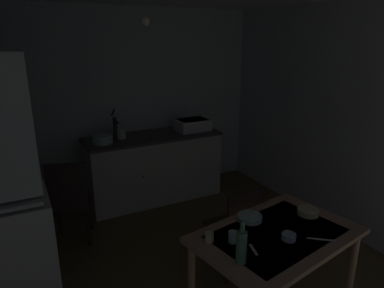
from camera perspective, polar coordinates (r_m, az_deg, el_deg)
The scene contains 20 objects.
ground_plane at distance 3.63m, azimuth -3.70°, elevation -18.70°, with size 4.99×4.99×0.00m, color brown.
wall_back at distance 4.71m, azimuth -12.87°, elevation 6.07°, with size 4.09×0.10×2.49m, color silver.
wall_right at distance 4.28m, azimuth 21.89°, elevation 4.13°, with size 0.10×3.56×2.49m, color silver.
counter_cabinet at distance 4.71m, azimuth -6.27°, elevation -3.77°, with size 1.77×0.64×0.89m.
sink_basin at distance 4.78m, azimuth 0.06°, elevation 3.22°, with size 0.44×0.34×0.15m.
hand_pump at distance 4.43m, azimuth -12.50°, elevation 2.87°, with size 0.05×0.27×0.39m.
mixing_bowl_counter at distance 4.33m, azimuth -14.43°, elevation 0.75°, with size 0.24×0.24×0.10m, color #ADD1C1.
stoneware_crock at distance 4.47m, azimuth -11.60°, elevation 1.74°, with size 0.11×0.11×0.14m, color beige.
dining_table at distance 2.72m, azimuth 13.64°, elevation -15.78°, with size 1.31×0.97×0.77m.
chair_far_side at distance 3.28m, azimuth 7.31°, elevation -13.33°, with size 0.41×0.41×0.86m.
chair_by_counter at distance 3.86m, azimuth -19.42°, elevation -8.84°, with size 0.49×0.49×0.95m.
serving_bowl_wide at distance 2.79m, azimuth 9.43°, elevation -11.81°, with size 0.20×0.20×0.04m, color #ADD1C1.
soup_bowl_small at distance 2.98m, azimuth 18.50°, elevation -10.48°, with size 0.17×0.17×0.04m, color beige.
sauce_dish at distance 2.60m, azimuth 15.58°, elevation -14.44°, with size 0.10×0.10×0.04m, color #9EB2C6.
mug_dark at distance 2.50m, azimuth 6.72°, elevation -14.90°, with size 0.06×0.06×0.08m, color #ADD1C1.
teacup_mint at distance 2.49m, azimuth 2.85°, elevation -15.01°, with size 0.06×0.06×0.07m, color beige.
glass_bottle at distance 2.27m, azimuth 8.12°, elevation -16.23°, with size 0.07×0.07×0.29m.
table_knife at distance 2.68m, azimuth 20.41°, elevation -14.45°, with size 0.19×0.02×0.01m, color silver.
teaspoon_near_bowl at distance 2.45m, azimuth 10.03°, elevation -16.70°, with size 0.12×0.02×0.01m, color beige.
pendant_bulb at distance 3.00m, azimuth -7.66°, elevation 19.29°, with size 0.08×0.08×0.08m, color #F9EFCC.
Camera 1 is at (-1.15, -2.70, 2.13)m, focal length 32.52 mm.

